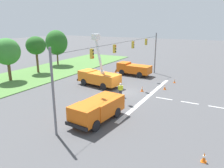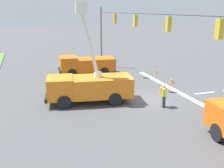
% 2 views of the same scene
% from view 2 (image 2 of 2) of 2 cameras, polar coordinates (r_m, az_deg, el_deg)
% --- Properties ---
extents(ground_plane, '(200.00, 200.00, 0.00)m').
position_cam_2_polar(ground_plane, '(21.09, 7.59, -3.38)').
color(ground_plane, '#4C4C4F').
extents(lane_markings, '(17.60, 15.25, 0.01)m').
position_cam_2_polar(lane_markings, '(23.59, 18.45, -1.97)').
color(lane_markings, silver).
rests_on(lane_markings, ground).
extents(signal_gantry, '(26.20, 0.33, 7.20)m').
position_cam_2_polar(signal_gantry, '(20.10, 8.02, 9.09)').
color(signal_gantry, slate).
rests_on(signal_gantry, ground).
extents(utility_truck_bucket_lift, '(3.35, 6.80, 7.43)m').
position_cam_2_polar(utility_truck_bucket_lift, '(20.03, -4.99, -0.17)').
color(utility_truck_bucket_lift, orange).
rests_on(utility_truck_bucket_lift, ground).
extents(utility_truck_support_near, '(2.74, 6.10, 2.09)m').
position_cam_2_polar(utility_truck_support_near, '(28.65, -5.62, 4.26)').
color(utility_truck_support_near, orange).
rests_on(utility_truck_support_near, ground).
extents(road_worker, '(0.48, 0.51, 1.77)m').
position_cam_2_polar(road_worker, '(19.39, 11.30, -2.18)').
color(road_worker, '#383842').
rests_on(road_worker, ground).
extents(traffic_cone_foreground_left, '(0.36, 0.36, 0.69)m').
position_cam_2_polar(traffic_cone_foreground_left, '(28.53, -12.85, 2.18)').
color(traffic_cone_foreground_left, orange).
rests_on(traffic_cone_foreground_left, ground).
extents(traffic_cone_foreground_right, '(0.36, 0.36, 0.61)m').
position_cam_2_polar(traffic_cone_foreground_right, '(29.89, 9.48, 2.89)').
color(traffic_cone_foreground_right, orange).
rests_on(traffic_cone_foreground_right, ground).
extents(traffic_cone_mid_right, '(0.36, 0.36, 0.70)m').
position_cam_2_polar(traffic_cone_mid_right, '(26.21, 12.93, 0.98)').
color(traffic_cone_mid_right, orange).
rests_on(traffic_cone_mid_right, ground).
extents(traffic_cone_near_bucket, '(0.36, 0.36, 0.73)m').
position_cam_2_polar(traffic_cone_near_bucket, '(23.08, 10.69, -0.88)').
color(traffic_cone_near_bucket, orange).
rests_on(traffic_cone_near_bucket, ground).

